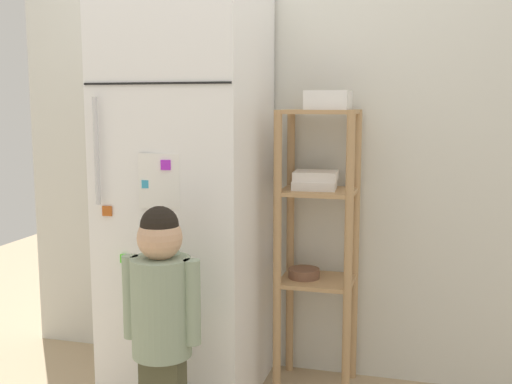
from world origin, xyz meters
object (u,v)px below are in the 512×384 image
(pantry_shelf_unit, at_px, (317,223))
(refrigerator, at_px, (189,194))
(child_standing, at_px, (162,306))
(fruit_bin, at_px, (329,101))

(pantry_shelf_unit, bearing_deg, refrigerator, -162.88)
(child_standing, height_order, pantry_shelf_unit, pantry_shelf_unit)
(refrigerator, height_order, child_standing, refrigerator)
(refrigerator, height_order, pantry_shelf_unit, refrigerator)
(fruit_bin, bearing_deg, child_standing, -126.45)
(refrigerator, relative_size, fruit_bin, 9.50)
(child_standing, relative_size, fruit_bin, 4.93)
(child_standing, bearing_deg, pantry_shelf_unit, 56.95)
(refrigerator, distance_m, pantry_shelf_unit, 0.58)
(child_standing, distance_m, fruit_bin, 1.11)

